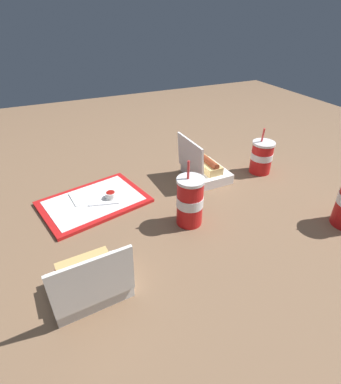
# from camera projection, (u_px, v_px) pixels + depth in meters

# --- Properties ---
(ground_plane) EXTENTS (3.20, 3.20, 0.00)m
(ground_plane) POSITION_uv_depth(u_px,v_px,m) (179.00, 205.00, 1.11)
(ground_plane) COLOR brown
(food_tray) EXTENTS (0.42, 0.34, 0.01)m
(food_tray) POSITION_uv_depth(u_px,v_px,m) (94.00, 202.00, 1.12)
(food_tray) COLOR red
(food_tray) RESTS_ON ground_plane
(ketchup_cup) EXTENTS (0.04, 0.04, 0.02)m
(ketchup_cup) POSITION_uv_depth(u_px,v_px,m) (111.00, 195.00, 1.12)
(ketchup_cup) COLOR white
(ketchup_cup) RESTS_ON food_tray
(napkin_stack) EXTENTS (0.11, 0.11, 0.00)m
(napkin_stack) POSITION_uv_depth(u_px,v_px,m) (85.00, 196.00, 1.13)
(napkin_stack) COLOR white
(napkin_stack) RESTS_ON food_tray
(plastic_fork) EXTENTS (0.11, 0.04, 0.00)m
(plastic_fork) POSITION_uv_depth(u_px,v_px,m) (104.00, 204.00, 1.09)
(plastic_fork) COLOR white
(plastic_fork) RESTS_ON food_tray
(clamshell_hotdog_corner) EXTENTS (0.17, 0.20, 0.19)m
(clamshell_hotdog_corner) POSITION_uv_depth(u_px,v_px,m) (204.00, 169.00, 1.27)
(clamshell_hotdog_corner) COLOR white
(clamshell_hotdog_corner) RESTS_ON ground_plane
(clamshell_sandwich_back) EXTENTS (0.20, 0.18, 0.18)m
(clamshell_sandwich_back) POSITION_uv_depth(u_px,v_px,m) (89.00, 281.00, 0.75)
(clamshell_sandwich_back) COLOR white
(clamshell_sandwich_back) RESTS_ON ground_plane
(soda_cup_back) EXTENTS (0.10, 0.10, 0.20)m
(soda_cup_back) POSITION_uv_depth(u_px,v_px,m) (262.00, 157.00, 1.29)
(soda_cup_back) COLOR red
(soda_cup_back) RESTS_ON ground_plane
(soda_cup_center) EXTENTS (0.09, 0.09, 0.23)m
(soda_cup_center) POSITION_uv_depth(u_px,v_px,m) (190.00, 201.00, 0.98)
(soda_cup_center) COLOR red
(soda_cup_center) RESTS_ON ground_plane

